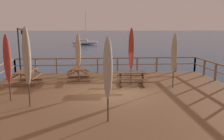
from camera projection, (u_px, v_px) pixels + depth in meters
name	position (u px, v px, depth m)	size (l,w,h in m)	color
ground_plane	(113.00, 104.00, 11.59)	(600.00, 600.00, 0.00)	navy
wooden_deck	(113.00, 98.00, 11.53)	(13.33, 10.65, 0.60)	brown
railing_waterside_far	(107.00, 63.00, 16.42)	(13.13, 0.10, 1.09)	brown
picnic_table_mid_right	(131.00, 75.00, 12.89)	(1.70, 1.50, 0.78)	brown
picnic_table_mid_centre	(79.00, 71.00, 14.28)	(1.51, 1.71, 0.78)	brown
picnic_table_back_right	(26.00, 74.00, 13.28)	(1.51, 2.02, 0.78)	brown
patio_umbrella_tall_back_left	(131.00, 49.00, 12.66)	(0.32, 0.32, 3.21)	#4C3828
patio_umbrella_tall_mid_right	(78.00, 51.00, 14.00)	(0.32, 0.32, 2.88)	#4C3828
patio_umbrella_short_mid	(108.00, 68.00, 7.59)	(0.32, 0.32, 2.94)	#4C3828
patio_umbrella_tall_front	(7.00, 59.00, 9.81)	(0.32, 0.32, 2.95)	#4C3828
patio_umbrella_tall_back_right	(27.00, 57.00, 9.06)	(0.32, 0.32, 3.27)	#4C3828
patio_umbrella_short_front	(174.00, 53.00, 12.07)	(0.32, 0.32, 2.94)	#4C3828
lamp_post_hooked	(20.00, 45.00, 15.08)	(0.57, 0.49, 3.20)	black
sailboat_distant	(85.00, 42.00, 52.29)	(6.08, 1.98, 7.72)	silver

